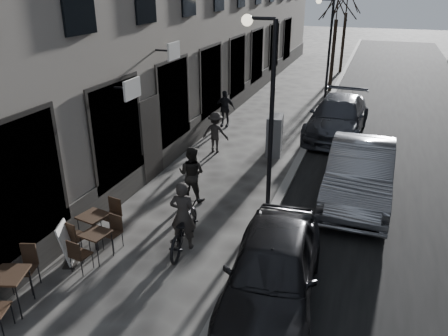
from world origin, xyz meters
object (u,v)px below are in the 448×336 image
Objects in this scene: streetlamp_far at (327,40)px; tree_near at (338,4)px; car_near at (273,269)px; bicycle at (184,228)px; pedestrian_near at (192,174)px; pedestrian_far at (225,108)px; bistro_set_a at (10,288)px; utility_cabinet at (275,135)px; car_far at (338,117)px; pedestrian_mid at (215,132)px; tree_far at (347,0)px; bistro_set_b at (97,243)px; car_mid at (360,172)px; bistro_set_c at (94,226)px; streetlamp_near at (266,96)px; sign_board at (68,247)px.

tree_near reaches higher than streetlamp_far.
tree_near reaches higher than car_near.
bicycle is 0.46× the size of car_near.
pedestrian_far is (-1.42, 6.88, -0.03)m from pedestrian_near.
bicycle is 1.26× the size of pedestrian_far.
pedestrian_far is at bearing 72.01° from bistro_set_a.
utility_cabinet is 3.51m from car_far.
pedestrian_mid is at bearing -107.81° from streetlamp_far.
tree_near is 3.65× the size of pedestrian_far.
tree_far reaches higher than bistro_set_b.
tree_near is 19.12m from car_near.
pedestrian_far reaches higher than utility_cabinet.
tree_near reaches higher than car_mid.
bistro_set_c reaches higher than bistro_set_b.
streetlamp_near is 1.00× the size of streetlamp_far.
pedestrian_near is at bearing -78.60° from bicycle.
pedestrian_near is (0.85, 3.41, 0.39)m from bistro_set_b.
car_far is (2.51, 9.59, 0.24)m from bicycle.
streetlamp_far is 0.89× the size of tree_far.
utility_cabinet is at bearing 98.35° from car_near.
pedestrian_near is 4.69m from car_near.
streetlamp_near is at bearing -172.14° from pedestrian_near.
utility_cabinet is at bearing 82.86° from bistro_set_b.
car_far reaches higher than bicycle.
bicycle is at bearing -79.63° from pedestrian_far.
bistro_set_a is at bearing -81.12° from bistro_set_c.
tree_far is at bearing 89.54° from streetlamp_far.
car_mid is (5.90, 7.02, 0.32)m from bistro_set_a.
sign_board is (0.04, 1.64, -0.10)m from bistro_set_a.
pedestrian_mid reaches higher than car_near.
car_near is 0.85× the size of car_mid.
streetlamp_near reaches higher than pedestrian_mid.
pedestrian_mid is 0.30× the size of car_mid.
streetlamp_near reaches higher than pedestrian_near.
car_near is at bearing 8.34° from bistro_set_b.
bicycle is 9.91m from car_far.
bistro_set_c is 1.02× the size of pedestrian_mid.
pedestrian_far is (-0.12, 9.72, 0.33)m from bistro_set_c.
tree_near reaches higher than bicycle.
utility_cabinet is at bearing -94.55° from streetlamp_far.
tree_far reaches higher than pedestrian_far.
bicycle reaches higher than bistro_set_a.
streetlamp_far is at bearing -110.11° from pedestrian_mid.
pedestrian_near is at bearing -81.43° from pedestrian_far.
bistro_set_b is 1.97m from bicycle.
car_far is (1.21, -13.95, -3.91)m from tree_far.
utility_cabinet is at bearing -92.37° from tree_far.
tree_near is (0.07, 3.00, 1.50)m from streetlamp_far.
pedestrian_far reaches higher than car_near.
streetlamp_near is 0.89× the size of tree_near.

